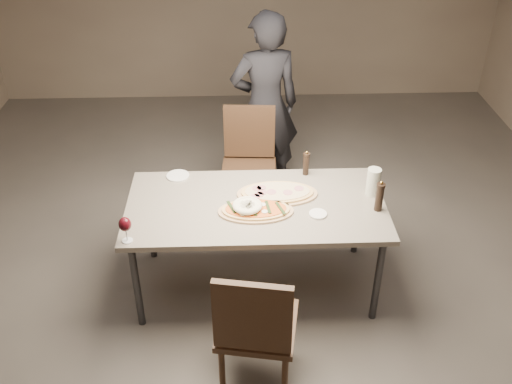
{
  "coord_description": "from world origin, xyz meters",
  "views": [
    {
      "loc": [
        -0.12,
        -3.24,
        3.02
      ],
      "look_at": [
        0.0,
        0.0,
        0.85
      ],
      "focal_mm": 40.0,
      "sensor_mm": 36.0,
      "label": 1
    }
  ],
  "objects_px": {
    "dining_table": "(256,211)",
    "diner": "(265,106)",
    "chair_far": "(249,157)",
    "ham_pizza": "(277,193)",
    "bread_basket": "(247,207)",
    "zucchini_pizza": "(256,210)",
    "pepper_mill_left": "(306,163)",
    "carafe": "(373,182)",
    "chair_near": "(255,325)"
  },
  "relations": [
    {
      "from": "dining_table",
      "to": "diner",
      "type": "distance_m",
      "value": 1.38
    },
    {
      "from": "diner",
      "to": "chair_far",
      "type": "bearing_deg",
      "value": 56.67
    },
    {
      "from": "ham_pizza",
      "to": "bread_basket",
      "type": "bearing_deg",
      "value": -138.69
    },
    {
      "from": "zucchini_pizza",
      "to": "pepper_mill_left",
      "type": "bearing_deg",
      "value": 45.09
    },
    {
      "from": "carafe",
      "to": "chair_far",
      "type": "distance_m",
      "value": 1.28
    },
    {
      "from": "carafe",
      "to": "chair_near",
      "type": "xyz_separation_m",
      "value": [
        -0.87,
        -1.03,
        -0.31
      ]
    },
    {
      "from": "chair_near",
      "to": "pepper_mill_left",
      "type": "bearing_deg",
      "value": 82.0
    },
    {
      "from": "zucchini_pizza",
      "to": "dining_table",
      "type": "bearing_deg",
      "value": 81.19
    },
    {
      "from": "dining_table",
      "to": "bread_basket",
      "type": "relative_size",
      "value": 8.87
    },
    {
      "from": "ham_pizza",
      "to": "chair_far",
      "type": "bearing_deg",
      "value": 99.06
    },
    {
      "from": "bread_basket",
      "to": "chair_near",
      "type": "relative_size",
      "value": 0.21
    },
    {
      "from": "pepper_mill_left",
      "to": "bread_basket",
      "type": "bearing_deg",
      "value": -133.27
    },
    {
      "from": "carafe",
      "to": "chair_far",
      "type": "xyz_separation_m",
      "value": [
        -0.85,
        0.9,
        -0.31
      ]
    },
    {
      "from": "pepper_mill_left",
      "to": "diner",
      "type": "xyz_separation_m",
      "value": [
        -0.26,
        0.98,
        0.01
      ]
    },
    {
      "from": "dining_table",
      "to": "chair_near",
      "type": "bearing_deg",
      "value": -92.3
    },
    {
      "from": "dining_table",
      "to": "diner",
      "type": "relative_size",
      "value": 1.06
    },
    {
      "from": "dining_table",
      "to": "ham_pizza",
      "type": "bearing_deg",
      "value": 35.13
    },
    {
      "from": "carafe",
      "to": "chair_far",
      "type": "bearing_deg",
      "value": 133.49
    },
    {
      "from": "dining_table",
      "to": "carafe",
      "type": "relative_size",
      "value": 8.92
    },
    {
      "from": "bread_basket",
      "to": "chair_near",
      "type": "height_order",
      "value": "chair_near"
    },
    {
      "from": "pepper_mill_left",
      "to": "diner",
      "type": "relative_size",
      "value": 0.12
    },
    {
      "from": "pepper_mill_left",
      "to": "chair_near",
      "type": "relative_size",
      "value": 0.2
    },
    {
      "from": "pepper_mill_left",
      "to": "carafe",
      "type": "relative_size",
      "value": 0.98
    },
    {
      "from": "bread_basket",
      "to": "dining_table",
      "type": "bearing_deg",
      "value": 57.3
    },
    {
      "from": "dining_table",
      "to": "bread_basket",
      "type": "distance_m",
      "value": 0.15
    },
    {
      "from": "bread_basket",
      "to": "chair_far",
      "type": "relative_size",
      "value": 0.21
    },
    {
      "from": "zucchini_pizza",
      "to": "chair_far",
      "type": "relative_size",
      "value": 0.53
    },
    {
      "from": "bread_basket",
      "to": "pepper_mill_left",
      "type": "xyz_separation_m",
      "value": [
        0.45,
        0.48,
        0.05
      ]
    },
    {
      "from": "bread_basket",
      "to": "chair_far",
      "type": "xyz_separation_m",
      "value": [
        0.04,
        1.1,
        -0.25
      ]
    },
    {
      "from": "diner",
      "to": "carafe",
      "type": "bearing_deg",
      "value": 108.54
    },
    {
      "from": "ham_pizza",
      "to": "diner",
      "type": "distance_m",
      "value": 1.26
    },
    {
      "from": "chair_far",
      "to": "bread_basket",
      "type": "bearing_deg",
      "value": 91.7
    },
    {
      "from": "ham_pizza",
      "to": "diner",
      "type": "relative_size",
      "value": 0.34
    },
    {
      "from": "dining_table",
      "to": "zucchini_pizza",
      "type": "relative_size",
      "value": 3.49
    },
    {
      "from": "zucchini_pizza",
      "to": "bread_basket",
      "type": "relative_size",
      "value": 2.54
    },
    {
      "from": "ham_pizza",
      "to": "diner",
      "type": "xyz_separation_m",
      "value": [
        -0.03,
        1.26,
        0.08
      ]
    },
    {
      "from": "pepper_mill_left",
      "to": "carafe",
      "type": "bearing_deg",
      "value": -32.3
    },
    {
      "from": "dining_table",
      "to": "carafe",
      "type": "height_order",
      "value": "carafe"
    },
    {
      "from": "carafe",
      "to": "diner",
      "type": "distance_m",
      "value": 1.45
    },
    {
      "from": "chair_far",
      "to": "pepper_mill_left",
      "type": "bearing_deg",
      "value": 127.23
    },
    {
      "from": "carafe",
      "to": "chair_near",
      "type": "distance_m",
      "value": 1.38
    },
    {
      "from": "ham_pizza",
      "to": "pepper_mill_left",
      "type": "height_order",
      "value": "pepper_mill_left"
    },
    {
      "from": "bread_basket",
      "to": "chair_far",
      "type": "distance_m",
      "value": 1.13
    },
    {
      "from": "pepper_mill_left",
      "to": "dining_table",
      "type": "bearing_deg",
      "value": -135.51
    },
    {
      "from": "dining_table",
      "to": "pepper_mill_left",
      "type": "xyz_separation_m",
      "value": [
        0.39,
        0.38,
        0.15
      ]
    },
    {
      "from": "chair_near",
      "to": "dining_table",
      "type": "bearing_deg",
      "value": 97.61
    },
    {
      "from": "carafe",
      "to": "bread_basket",
      "type": "bearing_deg",
      "value": -167.54
    },
    {
      "from": "ham_pizza",
      "to": "chair_near",
      "type": "relative_size",
      "value": 0.59
    },
    {
      "from": "zucchini_pizza",
      "to": "diner",
      "type": "bearing_deg",
      "value": 79.23
    },
    {
      "from": "bread_basket",
      "to": "pepper_mill_left",
      "type": "bearing_deg",
      "value": 46.73
    }
  ]
}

